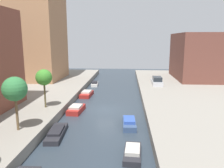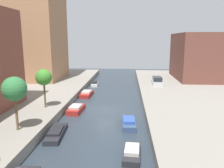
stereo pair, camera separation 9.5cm
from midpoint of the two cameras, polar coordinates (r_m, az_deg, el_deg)
ground_plane at (r=29.51m, az=-1.76°, el=-6.67°), size 84.00×84.00×0.00m
quay_right at (r=31.64m, az=26.53°, el=-5.70°), size 20.00×64.00×1.00m
apartment_tower_far at (r=49.00m, az=-19.34°, el=15.21°), size 10.00×11.64×23.87m
low_block_right at (r=50.16m, az=21.72°, el=6.69°), size 10.00×13.81×9.46m
street_tree_1 at (r=21.38m, az=-23.94°, el=-1.26°), size 2.19×2.19×4.96m
street_tree_2 at (r=27.57m, az=-17.29°, el=1.57°), size 1.95×1.95×4.70m
parked_car at (r=41.41m, az=11.45°, el=0.69°), size 1.81×4.45×1.49m
moored_boat_left_1 at (r=22.50m, az=-14.24°, el=-12.12°), size 1.71×4.56×0.70m
moored_boat_left_2 at (r=28.90m, az=-9.33°, el=-6.40°), size 1.82×3.62×0.90m
moored_boat_left_3 at (r=36.66m, az=-6.64°, el=-2.54°), size 1.80×3.92×0.85m
moored_boat_left_4 at (r=44.72m, az=-4.57°, el=0.03°), size 1.50×3.40×0.87m
moored_boat_right_1 at (r=18.44m, az=5.18°, el=-17.24°), size 1.55×3.41×0.77m
moored_boat_right_2 at (r=24.11m, az=4.34°, el=-9.96°), size 1.51×3.75×0.89m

